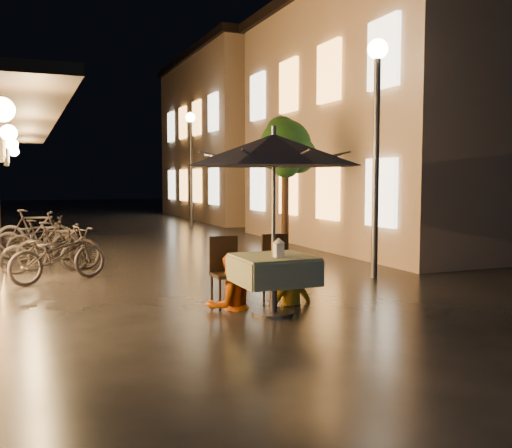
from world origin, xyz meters
name	(u,v)px	position (x,y,z in m)	size (l,w,h in m)	color
ground	(265,318)	(0.00, 0.00, 0.00)	(90.00, 90.00, 0.00)	black
east_building_near	(420,120)	(7.49, 6.50, 3.41)	(7.30, 9.30, 6.80)	tan
east_building_far	(260,138)	(7.49, 18.00, 3.66)	(7.30, 10.30, 7.30)	tan
street_tree	(286,149)	(2.41, 4.51, 2.42)	(1.43, 1.20, 3.15)	black
streetlamp_near	(377,114)	(3.00, 2.00, 2.92)	(0.36, 0.36, 4.23)	#59595E
streetlamp_far	(191,148)	(3.00, 14.00, 2.92)	(0.36, 0.36, 4.23)	#59595E
cafe_table	(273,270)	(0.17, 0.13, 0.59)	(0.99, 0.99, 0.78)	#59595E
patio_umbrella	(274,150)	(0.17, 0.13, 2.15)	(2.30, 2.30, 2.46)	#59595E
cafe_chair_left	(226,268)	(-0.23, 0.87, 0.54)	(0.42, 0.42, 0.97)	black
cafe_chair_right	(278,264)	(0.57, 0.87, 0.54)	(0.42, 0.42, 0.97)	black
table_lantern	(279,246)	(0.17, -0.03, 0.92)	(0.16, 0.16, 0.25)	white
person_orange	(230,255)	(-0.23, 0.71, 0.74)	(0.72, 0.56, 1.47)	#BD4E04
person_yellow	(289,254)	(0.64, 0.66, 0.71)	(0.91, 0.53, 1.41)	gold
bicycle_0	(58,255)	(-2.29, 3.71, 0.47)	(0.62, 1.78, 0.94)	black
bicycle_1	(58,246)	(-2.22, 5.04, 0.48)	(0.45, 1.59, 0.96)	black
bicycle_2	(46,250)	(-2.46, 4.89, 0.42)	(0.56, 1.61, 0.85)	black
bicycle_3	(43,240)	(-2.45, 6.50, 0.45)	(0.43, 1.51, 0.91)	black
bicycle_4	(38,238)	(-2.55, 6.92, 0.48)	(0.63, 1.82, 0.95)	black
bicycle_5	(34,231)	(-2.59, 8.17, 0.52)	(0.49, 1.74, 1.05)	#212128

